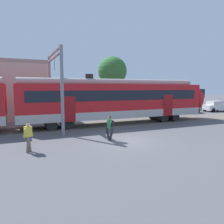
{
  "coord_description": "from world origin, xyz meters",
  "views": [
    {
      "loc": [
        -6.41,
        -12.59,
        3.49
      ],
      "look_at": [
        0.31,
        2.94,
        1.6
      ],
      "focal_mm": 35.0,
      "sensor_mm": 36.0,
      "label": 1
    }
  ],
  "objects_px": {
    "pedestrian_green": "(110,126)",
    "parked_car_grey": "(187,107)",
    "parked_car_white": "(215,106)",
    "pedestrian_yellow": "(28,134)"
  },
  "relations": [
    {
      "from": "pedestrian_green",
      "to": "parked_car_grey",
      "type": "bearing_deg",
      "value": 33.36
    },
    {
      "from": "parked_car_white",
      "to": "pedestrian_yellow",
      "type": "bearing_deg",
      "value": -157.31
    },
    {
      "from": "parked_car_white",
      "to": "pedestrian_green",
      "type": "bearing_deg",
      "value": -153.92
    },
    {
      "from": "pedestrian_yellow",
      "to": "parked_car_grey",
      "type": "relative_size",
      "value": 0.41
    },
    {
      "from": "pedestrian_yellow",
      "to": "pedestrian_green",
      "type": "distance_m",
      "value": 5.09
    },
    {
      "from": "parked_car_grey",
      "to": "parked_car_white",
      "type": "xyz_separation_m",
      "value": [
        5.27,
        -0.14,
        0.0
      ]
    },
    {
      "from": "pedestrian_green",
      "to": "parked_car_grey",
      "type": "height_order",
      "value": "pedestrian_green"
    },
    {
      "from": "parked_car_grey",
      "to": "parked_car_white",
      "type": "height_order",
      "value": "same"
    },
    {
      "from": "pedestrian_yellow",
      "to": "pedestrian_green",
      "type": "bearing_deg",
      "value": 6.66
    },
    {
      "from": "pedestrian_green",
      "to": "parked_car_white",
      "type": "relative_size",
      "value": 0.42
    }
  ]
}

